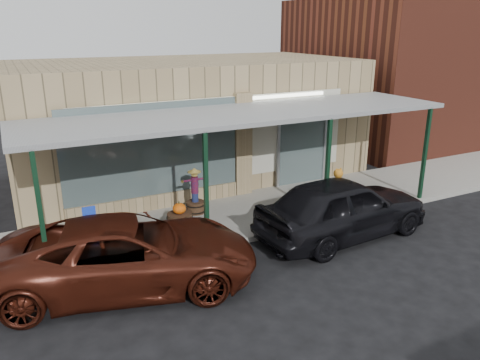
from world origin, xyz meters
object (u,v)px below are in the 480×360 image
barrel_pumpkin (180,219)px  parked_sedan (343,207)px  barrel_scarecrow (195,198)px  handicap_sign (91,227)px  car_maroon (128,254)px

barrel_pumpkin → parked_sedan: parked_sedan is taller
barrel_scarecrow → barrel_pumpkin: (-0.80, -0.89, -0.18)m
barrel_pumpkin → handicap_sign: (-2.41, -0.91, 0.62)m
barrel_scarecrow → car_maroon: car_maroon is taller
barrel_scarecrow → barrel_pumpkin: size_ratio=1.72×
barrel_pumpkin → handicap_sign: 2.65m
handicap_sign → barrel_scarecrow: bearing=30.5°
barrel_pumpkin → car_maroon: car_maroon is taller
handicap_sign → car_maroon: 1.25m
car_maroon → barrel_pumpkin: bearing=-28.2°
car_maroon → parked_sedan: bearing=-75.8°
barrel_scarecrow → handicap_sign: (-3.21, -1.79, 0.44)m
handicap_sign → parked_sedan: parked_sedan is taller
barrel_pumpkin → parked_sedan: (3.78, -2.06, 0.39)m
parked_sedan → car_maroon: bearing=85.2°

